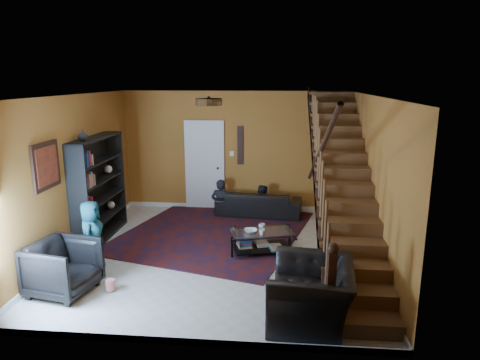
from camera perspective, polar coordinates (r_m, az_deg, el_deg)
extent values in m
plane|color=beige|center=(7.84, -2.89, -9.73)|extent=(5.50, 5.50, 0.00)
plane|color=#AF6126|center=(10.08, -0.80, 3.84)|extent=(5.20, 0.00, 5.20)
plane|color=#AF6126|center=(4.81, -7.68, -7.17)|extent=(5.20, 0.00, 5.20)
plane|color=#AF6126|center=(8.18, -21.35, 0.64)|extent=(0.00, 5.50, 5.50)
plane|color=#AF6126|center=(7.49, 17.07, -0.13)|extent=(0.00, 5.50, 5.50)
plane|color=white|center=(7.21, -3.15, 11.18)|extent=(5.50, 5.50, 0.00)
cube|color=silver|center=(10.38, -0.79, -3.54)|extent=(5.20, 0.02, 0.10)
cube|color=silver|center=(8.56, -20.52, -8.21)|extent=(0.02, 5.50, 0.10)
cube|color=#AF6126|center=(7.43, 13.44, -0.66)|extent=(0.95, 4.92, 2.83)
cube|color=black|center=(7.36, 9.97, 0.02)|extent=(0.04, 5.02, 3.02)
cylinder|color=black|center=(7.27, 10.35, 3.46)|extent=(0.07, 4.20, 2.44)
cube|color=black|center=(5.41, 12.00, -14.79)|extent=(0.10, 0.10, 1.10)
cube|color=black|center=(8.72, -18.26, -1.07)|extent=(0.35, 1.80, 2.00)
cube|color=black|center=(8.88, -17.97, -4.82)|extent=(0.35, 1.72, 0.03)
cube|color=black|center=(8.68, -18.33, -0.05)|extent=(0.35, 1.72, 0.03)
cube|color=silver|center=(10.22, -4.72, 1.79)|extent=(0.82, 0.05, 2.05)
cube|color=maroon|center=(7.32, -24.45, 1.74)|extent=(0.04, 0.74, 0.74)
cube|color=black|center=(10.02, 0.04, 4.65)|extent=(0.14, 0.03, 0.90)
cylinder|color=#3F2814|center=(6.43, -4.19, 10.35)|extent=(0.40, 0.40, 0.10)
cube|color=#45120C|center=(8.88, -3.44, -6.83)|extent=(4.23, 4.56, 0.02)
imported|color=black|center=(9.85, 2.53, -3.09)|extent=(2.00, 0.96, 0.56)
imported|color=black|center=(6.85, -22.51, -10.73)|extent=(1.02, 1.00, 0.79)
imported|color=black|center=(5.75, 9.49, -14.71)|extent=(1.16, 1.29, 0.77)
imported|color=black|center=(10.00, -2.57, -3.43)|extent=(0.50, 0.36, 1.26)
imported|color=black|center=(9.94, 2.85, -3.89)|extent=(0.60, 0.50, 1.15)
imported|color=#1B5969|center=(7.39, -19.16, -7.04)|extent=(0.45, 0.62, 1.18)
cube|color=black|center=(7.56, -1.09, -8.97)|extent=(0.04, 0.04, 0.40)
cube|color=black|center=(7.52, 6.69, -9.17)|extent=(0.04, 0.04, 0.40)
cube|color=black|center=(8.08, -0.65, -7.45)|extent=(0.04, 0.04, 0.40)
cube|color=black|center=(8.05, 6.59, -7.63)|extent=(0.04, 0.04, 0.40)
cube|color=black|center=(7.82, 2.87, -8.93)|extent=(1.13, 0.84, 0.02)
cube|color=silver|center=(7.71, 2.90, -6.91)|extent=(1.21, 0.91, 0.02)
imported|color=#999999|center=(7.83, 2.94, -6.17)|extent=(0.15, 0.15, 0.09)
imported|color=#999999|center=(7.54, 2.95, -6.94)|extent=(0.13, 0.13, 0.10)
imported|color=#999999|center=(7.65, 1.43, -6.79)|extent=(0.26, 0.26, 0.06)
imported|color=#999999|center=(8.07, -20.21, 5.60)|extent=(0.18, 0.18, 0.19)
cylinder|color=red|center=(6.79, -16.88, -13.22)|extent=(0.18, 0.18, 0.16)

